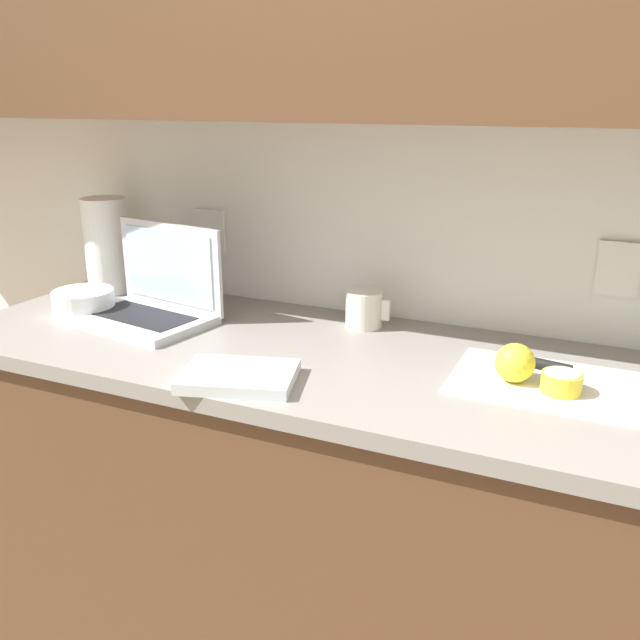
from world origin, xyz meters
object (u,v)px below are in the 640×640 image
Objects in this scene: cutting_board at (561,385)px; laptop at (154,297)px; lemon_whole_beside at (515,363)px; paper_towel_roll at (107,245)px; measuring_cup at (364,309)px; knife at (564,370)px; bowl_white at (85,302)px; lemon_half_cut at (561,382)px.

laptop is at bearing 178.62° from cutting_board.
laptop is 0.90m from lemon_whole_beside.
cutting_board is 1.54× the size of paper_towel_roll.
measuring_cup is 0.79m from paper_towel_roll.
measuring_cup is 0.41× the size of paper_towel_roll.
laptop reaches higher than measuring_cup.
knife is at bearing 11.51° from laptop.
lemon_whole_beside is at bearing -28.37° from measuring_cup.
bowl_white is at bearing -66.43° from paper_towel_roll.
lemon_half_cut is (0.00, -0.04, 0.02)m from cutting_board.
measuring_cup is 0.72m from bowl_white.
lemon_half_cut is 0.49× the size of bowl_white.
knife is at bearing 3.34° from bowl_white.
lemon_half_cut is at bearing 6.05° from laptop.
lemon_whole_beside reaches higher than lemon_half_cut.
lemon_half_cut is 0.28× the size of paper_towel_roll.
lemon_whole_beside is 1.09m from bowl_white.
lemon_whole_beside is 0.69× the size of measuring_cup.
paper_towel_roll reaches higher than laptop.
bowl_white is (-1.09, 0.01, -0.01)m from lemon_whole_beside.
cutting_board is at bearing 93.39° from lemon_half_cut.
lemon_whole_beside is at bearing -10.10° from paper_towel_roll.
paper_towel_roll reaches higher than bowl_white.
cutting_board is at bearing -8.24° from paper_towel_roll.
knife is at bearing 91.09° from cutting_board.
bowl_white is at bearing 178.74° from lemon_half_cut.
laptop reaches higher than lemon_half_cut.
measuring_cup reaches higher than cutting_board.
bowl_white is (-1.17, -0.02, 0.03)m from cutting_board.
measuring_cup is at bearing 154.69° from lemon_half_cut.
laptop reaches higher than bowl_white.
paper_towel_roll is at bearing 169.90° from lemon_half_cut.
lemon_whole_beside is at bearing -127.36° from knife.
bowl_white is (-0.19, -0.04, -0.02)m from laptop.
knife reaches higher than cutting_board.
cutting_board is 0.10m from lemon_whole_beside.
cutting_board is at bearing 8.50° from laptop.
knife is 1.10× the size of paper_towel_roll.
knife is at bearing 42.35° from lemon_whole_beside.
bowl_white is at bearing -179.19° from cutting_board.
cutting_board is at bearing -21.14° from measuring_cup.
knife is at bearing -15.61° from measuring_cup.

